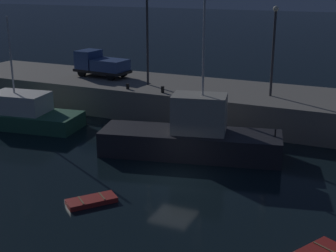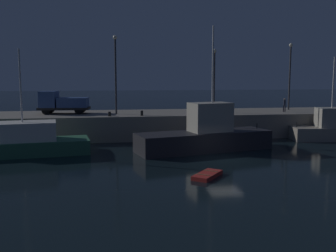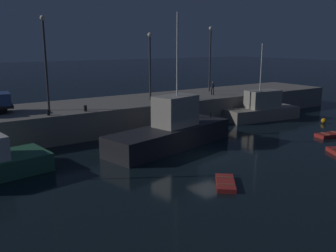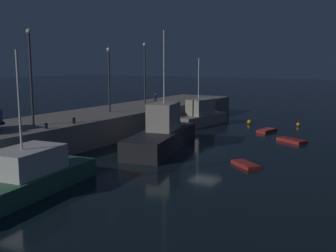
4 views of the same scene
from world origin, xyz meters
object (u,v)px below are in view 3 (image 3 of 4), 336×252
Objects in this scene: fishing_boat_blue at (262,109)px; dockworker at (213,87)px; rowboat_white_mid at (225,183)px; bollard_west at (85,108)px; lamp_post_central at (210,54)px; lamp_post_east at (150,61)px; bollard_central at (48,113)px; fishing_trawler_red at (172,131)px; mooring_buoy_near at (324,121)px; dinghy_orange_near at (330,135)px; lamp_post_west at (45,56)px.

dockworker is at bearing 126.73° from fishing_boat_blue.
bollard_west reaches higher than rowboat_white_mid.
dockworker is (-3.43, 4.60, 2.19)m from fishing_boat_blue.
lamp_post_central is 5.08× the size of dockworker.
lamp_post_east is 12.39m from bollard_central.
dockworker is at bearing 35.29° from fishing_trawler_red.
lamp_post_east is at bearing 69.86° from fishing_trawler_red.
mooring_buoy_near is 1.22× the size of bollard_central.
lamp_post_east is (-11.38, 5.41, 5.43)m from fishing_boat_blue.
rowboat_white_mid is 0.35× the size of lamp_post_central.
dinghy_orange_near is at bearing -31.64° from bollard_west.
fishing_boat_blue is 17.14× the size of bollard_west.
fishing_boat_blue is 19.65× the size of bollard_central.
bollard_central is at bearing 152.27° from dinghy_orange_near.
rowboat_white_mid is at bearing -72.78° from lamp_post_west.
dinghy_orange_near is (-0.66, -8.84, -1.06)m from fishing_boat_blue.
rowboat_white_mid is at bearing -106.92° from lamp_post_east.
fishing_trawler_red is 1.52× the size of lamp_post_west.
dockworker reaches higher than rowboat_white_mid.
bollard_west is (2.51, -2.33, -4.51)m from lamp_post_west.
bollard_west is (-19.61, 2.84, 1.58)m from fishing_boat_blue.
lamp_post_central is 5.07m from dockworker.
lamp_post_west is 1.04× the size of lamp_post_central.
fishing_boat_blue is 23.07m from bollard_central.
fishing_boat_blue is 1.15× the size of lamp_post_central.
bollard_central is (-8.28, 6.11, 1.44)m from fishing_trawler_red.
fishing_boat_blue is at bearing -8.24° from bollard_west.
fishing_trawler_red is 1.59× the size of lamp_post_central.
lamp_post_central is 17.07× the size of bollard_central.
lamp_post_west is at bearing 137.18° from bollard_west.
dinghy_orange_near is 25.21m from bollard_central.
dockworker is 2.93× the size of bollard_west.
dockworker is 3.36× the size of bollard_central.
fishing_boat_blue reaches higher than dinghy_orange_near.
lamp_post_central reaches higher than lamp_post_east.
rowboat_white_mid is (-16.08, -3.37, -0.03)m from dinghy_orange_near.
bollard_west is at bearing -173.80° from dockworker.
fishing_trawler_red is 13.80m from dockworker.
bollard_west is at bearing -165.70° from lamp_post_central.
lamp_post_west is 1.18× the size of lamp_post_east.
lamp_post_central is 19.18m from bollard_west.
lamp_post_central is (-1.51, 7.45, 5.91)m from fishing_boat_blue.
rowboat_white_mid is at bearing -168.17° from dinghy_orange_near.
rowboat_white_mid is 1.75× the size of dockworker.
bollard_west is (-23.65, 7.89, 2.52)m from mooring_buoy_near.
lamp_post_central is at bearing 39.42° from fishing_trawler_red.
lamp_post_central is at bearing 113.92° from mooring_buoy_near.
fishing_boat_blue is 1.10× the size of lamp_post_west.
mooring_buoy_near reaches higher than dinghy_orange_near.
rowboat_white_mid is 5.90× the size of bollard_central.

